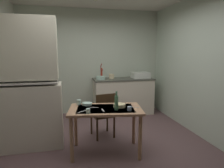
{
  "coord_description": "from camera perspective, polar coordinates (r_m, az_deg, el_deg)",
  "views": [
    {
      "loc": [
        -0.66,
        -3.13,
        1.64
      ],
      "look_at": [
        0.12,
        0.25,
        1.06
      ],
      "focal_mm": 31.84,
      "sensor_mm": 36.0,
      "label": 1
    }
  ],
  "objects": [
    {
      "name": "teaspoon_near_bowl",
      "position": [
        3.05,
        -2.62,
        -7.55
      ],
      "size": [
        0.03,
        0.16,
        0.0
      ],
      "primitive_type": "cube",
      "rotation": [
        0.0,
        0.0,
        1.62
      ],
      "color": "beige",
      "rests_on": "dining_table"
    },
    {
      "name": "hutch_cabinet",
      "position": [
        3.57,
        -22.61,
        -1.25
      ],
      "size": [
        1.03,
        0.49,
        2.17
      ],
      "color": "beige",
      "rests_on": "ground"
    },
    {
      "name": "wall_right",
      "position": [
        4.03,
        25.76,
        4.43
      ],
      "size": [
        0.1,
        4.24,
        2.69
      ],
      "primitive_type": "cube",
      "color": "beige",
      "rests_on": "ground"
    },
    {
      "name": "chair_far_side",
      "position": [
        3.78,
        -2.39,
        -8.53
      ],
      "size": [
        0.47,
        0.47,
        0.87
      ],
      "color": "#3B2816",
      "rests_on": "ground"
    },
    {
      "name": "hand_pump",
      "position": [
        5.03,
        -3.03,
        3.38
      ],
      "size": [
        0.05,
        0.27,
        0.39
      ],
      "color": "maroon",
      "rests_on": "counter_cabinet"
    },
    {
      "name": "serving_spoon",
      "position": [
        3.21,
        -5.26,
        -6.73
      ],
      "size": [
        0.15,
        0.06,
        0.0
      ],
      "primitive_type": "cube",
      "rotation": [
        0.0,
        0.0,
        5.99
      ],
      "color": "beige",
      "rests_on": "dining_table"
    },
    {
      "name": "table_knife",
      "position": [
        3.22,
        6.29,
        -6.65
      ],
      "size": [
        0.16,
        0.08,
        0.0
      ],
      "primitive_type": "cube",
      "rotation": [
        0.0,
        0.0,
        2.74
      ],
      "color": "silver",
      "rests_on": "dining_table"
    },
    {
      "name": "counter_cabinet",
      "position": [
        5.22,
        3.18,
        -3.45
      ],
      "size": [
        1.54,
        0.64,
        0.93
      ],
      "color": "beige",
      "rests_on": "ground"
    },
    {
      "name": "ground_plane",
      "position": [
        3.6,
        -1.01,
        -17.58
      ],
      "size": [
        5.14,
        5.14,
        0.0
      ],
      "primitive_type": "plane",
      "color": "brown"
    },
    {
      "name": "mixing_bowl_counter",
      "position": [
        4.95,
        -3.26,
        1.77
      ],
      "size": [
        0.23,
        0.23,
        0.08
      ],
      "primitive_type": "cylinder",
      "color": "#ADD1C1",
      "rests_on": "counter_cabinet"
    },
    {
      "name": "soup_bowl_small",
      "position": [
        3.36,
        -7.16,
        -5.68
      ],
      "size": [
        0.17,
        0.17,
        0.04
      ],
      "primitive_type": "cylinder",
      "color": "#ADD1C1",
      "rests_on": "dining_table"
    },
    {
      "name": "sink_basin",
      "position": [
        5.28,
        8.16,
        2.58
      ],
      "size": [
        0.44,
        0.34,
        0.15
      ],
      "color": "white",
      "rests_on": "counter_cabinet"
    },
    {
      "name": "glass_bottle",
      "position": [
        3.04,
        1.27,
        -5.3
      ],
      "size": [
        0.06,
        0.06,
        0.29
      ],
      "color": "#4C7F56",
      "rests_on": "dining_table"
    },
    {
      "name": "teacup_cream",
      "position": [
        2.92,
        -6.89,
        -7.73
      ],
      "size": [
        0.06,
        0.06,
        0.07
      ],
      "primitive_type": "cylinder",
      "color": "#ADD1C1",
      "rests_on": "dining_table"
    },
    {
      "name": "teacup_mint",
      "position": [
        3.4,
        -9.52,
        -5.2
      ],
      "size": [
        0.07,
        0.07,
        0.08
      ],
      "primitive_type": "cylinder",
      "color": "#ADD1C1",
      "rests_on": "dining_table"
    },
    {
      "name": "wall_back",
      "position": [
        5.3,
        -5.86,
        6.33
      ],
      "size": [
        3.71,
        0.1,
        2.69
      ],
      "primitive_type": "cube",
      "color": "beige",
      "rests_on": "ground"
    },
    {
      "name": "stoneware_crock",
      "position": [
        5.06,
        -0.12,
        2.18
      ],
      "size": [
        0.13,
        0.13,
        0.12
      ],
      "primitive_type": "cylinder",
      "color": "beige",
      "rests_on": "counter_cabinet"
    },
    {
      "name": "mug_tall",
      "position": [
        3.04,
        5.0,
        -7.07
      ],
      "size": [
        0.06,
        0.06,
        0.06
      ],
      "primitive_type": "cylinder",
      "color": "#9EB2C6",
      "rests_on": "dining_table"
    },
    {
      "name": "teaspoon_by_cup",
      "position": [
        3.01,
        -8.71,
        -7.88
      ],
      "size": [
        0.14,
        0.1,
        0.0
      ],
      "primitive_type": "cube",
      "rotation": [
        0.0,
        0.0,
        0.58
      ],
      "color": "beige",
      "rests_on": "dining_table"
    },
    {
      "name": "serving_bowl_wide",
      "position": [
        3.22,
        2.14,
        -6.18
      ],
      "size": [
        0.19,
        0.19,
        0.05
      ],
      "primitive_type": "cylinder",
      "color": "beige",
      "rests_on": "dining_table"
    },
    {
      "name": "dining_table",
      "position": [
        3.19,
        -1.89,
        -8.83
      ],
      "size": [
        1.22,
        0.83,
        0.74
      ],
      "color": "tan",
      "rests_on": "ground"
    }
  ]
}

